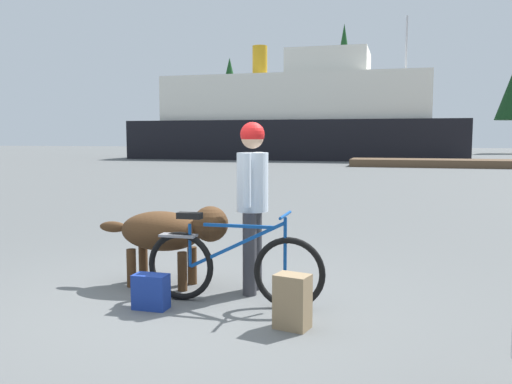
{
  "coord_description": "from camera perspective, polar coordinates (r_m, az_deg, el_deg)",
  "views": [
    {
      "loc": [
        1.91,
        -4.66,
        1.59
      ],
      "look_at": [
        0.39,
        0.97,
        1.0
      ],
      "focal_mm": 37.97,
      "sensor_mm": 36.0,
      "label": 1
    }
  ],
  "objects": [
    {
      "name": "pine_tree_far_left",
      "position": [
        62.46,
        -2.79,
        10.64
      ],
      "size": [
        3.42,
        3.42,
        10.53
      ],
      "color": "#4C331E",
      "rests_on": "ground_plane"
    },
    {
      "name": "dock_pier",
      "position": [
        30.96,
        23.77,
        2.74
      ],
      "size": [
        14.76,
        2.7,
        0.4
      ],
      "primitive_type": "cube",
      "color": "brown",
      "rests_on": "ground_plane"
    },
    {
      "name": "handbag_pannier",
      "position": [
        5.2,
        -11.01,
        -10.26
      ],
      "size": [
        0.32,
        0.18,
        0.33
      ],
      "primitive_type": "cube",
      "rotation": [
        0.0,
        0.0,
        -0.01
      ],
      "color": "navy",
      "rests_on": "ground_plane"
    },
    {
      "name": "bicycle",
      "position": [
        5.19,
        -2.57,
        -7.78
      ],
      "size": [
        1.76,
        0.44,
        0.89
      ],
      "color": "black",
      "rests_on": "ground_plane"
    },
    {
      "name": "backpack",
      "position": [
        4.6,
        3.86,
        -11.44
      ],
      "size": [
        0.32,
        0.26,
        0.46
      ],
      "primitive_type": "cube",
      "rotation": [
        0.0,
        0.0,
        -0.24
      ],
      "color": "#8C7251",
      "rests_on": "ground_plane"
    },
    {
      "name": "sailboat_moored",
      "position": [
        38.8,
        15.28,
        4.05
      ],
      "size": [
        6.34,
        1.77,
        9.74
      ],
      "color": "silver",
      "rests_on": "ground_plane"
    },
    {
      "name": "ferry_boat",
      "position": [
        40.54,
        4.45,
        7.65
      ],
      "size": [
        23.55,
        8.28,
        8.36
      ],
      "color": "black",
      "rests_on": "ground_plane"
    },
    {
      "name": "dog",
      "position": [
        5.83,
        -9.05,
        -4.16
      ],
      "size": [
        1.48,
        0.5,
        0.88
      ],
      "color": "#472D19",
      "rests_on": "ground_plane"
    },
    {
      "name": "ground_plane",
      "position": [
        5.29,
        -7.03,
        -11.76
      ],
      "size": [
        160.0,
        160.0,
        0.0
      ],
      "primitive_type": "plane",
      "color": "#595B5B"
    },
    {
      "name": "person_cyclist",
      "position": [
        5.47,
        -0.38,
        0.17
      ],
      "size": [
        0.32,
        0.53,
        1.74
      ],
      "color": "#333338",
      "rests_on": "ground_plane"
    },
    {
      "name": "pine_tree_center",
      "position": [
        57.8,
        9.22,
        12.37
      ],
      "size": [
        3.2,
        3.2,
        13.17
      ],
      "color": "#4C331E",
      "rests_on": "ground_plane"
    },
    {
      "name": "pine_tree_mid_back",
      "position": [
        66.69,
        3.81,
        10.51
      ],
      "size": [
        3.32,
        3.32,
        11.8
      ],
      "color": "#4C331E",
      "rests_on": "ground_plane"
    }
  ]
}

